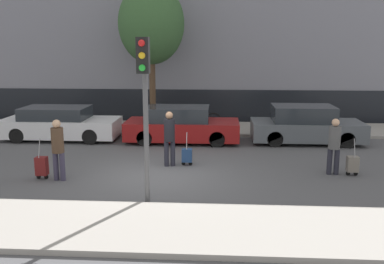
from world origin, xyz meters
name	(u,v)px	position (x,y,z in m)	size (l,w,h in m)	color
ground_plane	(158,175)	(0.00, 0.00, 0.00)	(80.00, 80.00, 0.00)	#4C4C4F
sidewalk_near	(132,226)	(0.00, -3.75, 0.06)	(28.00, 2.50, 0.12)	gray
sidewalk_far	(180,128)	(0.00, 7.00, 0.06)	(28.00, 3.00, 0.12)	gray
parked_car_0	(60,124)	(-4.67, 4.68, 0.63)	(4.67, 1.86, 1.32)	silver
parked_car_1	(181,125)	(0.29, 4.51, 0.65)	(4.42, 1.84, 1.40)	maroon
parked_car_2	(306,126)	(5.16, 4.69, 0.68)	(4.27, 1.85, 1.46)	#4C5156
pedestrian_left	(58,146)	(-2.71, -0.63, 0.99)	(0.35, 0.34, 1.74)	#383347
trolley_left	(42,166)	(-3.26, -0.55, 0.38)	(0.34, 0.29, 1.19)	maroon
pedestrian_center	(169,135)	(0.23, 1.02, 0.99)	(0.35, 0.34, 1.74)	#23232D
trolley_center	(187,155)	(0.77, 1.13, 0.32)	(0.34, 0.29, 1.07)	navy
pedestrian_right	(334,143)	(5.15, 0.44, 0.95)	(0.35, 0.34, 1.67)	#23232D
trolley_right	(353,164)	(5.69, 0.36, 0.34)	(0.34, 0.29, 1.11)	slate
traffic_light	(144,88)	(0.07, -2.36, 2.80)	(0.28, 0.47, 3.94)	#515154
parked_bicycle	(202,120)	(1.00, 6.68, 0.49)	(1.77, 0.06, 0.96)	black
bare_tree_near_crossing	(151,24)	(-1.25, 7.23, 4.67)	(2.92, 2.92, 6.36)	#4C3826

